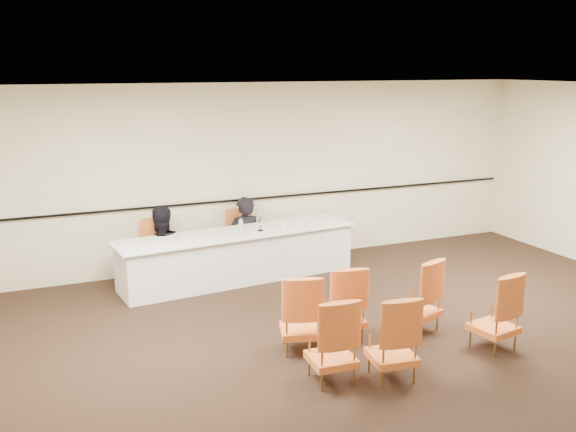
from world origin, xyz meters
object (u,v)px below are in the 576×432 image
object	(u,v)px
panelist_second_chair	(160,250)
water_bottle	(241,226)
aud_chair_front_left	(301,312)
coffee_cup	(284,225)
aud_chair_back_mid	(392,337)
aud_chair_back_left	(332,339)
aud_chair_back_right	(495,310)
panelist_main_chair	(244,239)
panelist_main	(244,245)
aud_chair_front_right	(418,295)
aud_chair_front_mid	(344,302)
panelist_second	(161,257)
microphone	(260,223)
drinking_glass	(241,231)
panel_table	(239,256)

from	to	relation	value
panelist_second_chair	water_bottle	size ratio (longest dim) A/B	4.03
aud_chair_front_left	coffee_cup	bearing A→B (deg)	88.49
coffee_cup	aud_chair_back_mid	bearing A→B (deg)	-94.67
aud_chair_back_left	aud_chair_back_mid	bearing A→B (deg)	-13.97
water_bottle	aud_chair_back_mid	bearing A→B (deg)	-83.26
aud_chair_back_right	aud_chair_back_mid	bearing A→B (deg)	176.28
panelist_main_chair	aud_chair_back_mid	distance (m)	4.32
coffee_cup	panelist_main	bearing A→B (deg)	123.21
panelist_main	water_bottle	size ratio (longest dim) A/B	6.89
aud_chair_front_right	aud_chair_back_right	distance (m)	0.94
aud_chair_front_left	aud_chair_front_mid	world-z (taller)	same
aud_chair_back_right	panelist_second	bearing A→B (deg)	117.15
panelist_main	aud_chair_back_left	world-z (taller)	panelist_main
panelist_main_chair	aud_chair_back_right	world-z (taller)	same
panelist_main	aud_chair_back_right	xyz separation A→B (m)	(1.64, -4.15, 0.10)
panelist_main	panelist_second	size ratio (longest dim) A/B	1.02
panelist_main	microphone	xyz separation A→B (m)	(0.04, -0.66, 0.52)
drinking_glass	aud_chair_front_right	bearing A→B (deg)	-62.05
aud_chair_back_mid	aud_chair_back_left	bearing A→B (deg)	169.58
aud_chair_front_mid	aud_chair_back_right	xyz separation A→B (m)	(1.50, -0.92, 0.00)
panelist_main	panelist_main_chair	bearing A→B (deg)	180.00
panelist_main_chair	panelist_second_chair	distance (m)	1.43
coffee_cup	aud_chair_front_mid	size ratio (longest dim) A/B	0.12
panelist_main_chair	aud_chair_back_left	bearing A→B (deg)	-102.34
microphone	aud_chair_back_right	world-z (taller)	microphone
panel_table	water_bottle	bearing A→B (deg)	-86.08
aud_chair_front_mid	panelist_main_chair	bearing A→B (deg)	102.78
panelist_second	aud_chair_front_right	size ratio (longest dim) A/B	1.68
aud_chair_back_left	panelist_main	bearing A→B (deg)	87.16
aud_chair_back_right	drinking_glass	bearing A→B (deg)	109.13
microphone	coffee_cup	distance (m)	0.41
coffee_cup	water_bottle	bearing A→B (deg)	-178.31
panelist_second	aud_chair_back_mid	xyz separation A→B (m)	(1.56, -4.18, 0.10)
panelist_second	aud_chair_front_mid	bearing A→B (deg)	111.60
panelist_second_chair	aud_chair_back_left	size ratio (longest dim) A/B	1.00
panel_table	panelist_second	distance (m)	1.20
water_bottle	aud_chair_back_left	distance (m)	3.46
aud_chair_front_right	drinking_glass	bearing A→B (deg)	98.20
aud_chair_front_right	panelist_main	bearing A→B (deg)	88.59
coffee_cup	aud_chair_front_mid	xyz separation A→B (m)	(-0.29, -2.56, -0.34)
drinking_glass	coffee_cup	xyz separation A→B (m)	(0.73, 0.05, 0.01)
panelist_second_chair	aud_chair_back_mid	world-z (taller)	same
panel_table	aud_chair_front_right	size ratio (longest dim) A/B	3.99
panelist_main_chair	aud_chair_front_mid	xyz separation A→B (m)	(0.14, -3.22, 0.00)
aud_chair_front_left	aud_chair_back_left	distance (m)	0.81
panel_table	panelist_main	size ratio (longest dim) A/B	2.33
panelist_second	coffee_cup	bearing A→B (deg)	158.90
panelist_second_chair	drinking_glass	size ratio (longest dim) A/B	9.50
aud_chair_front_mid	aud_chair_back_left	distance (m)	1.09
panelist_main_chair	coffee_cup	xyz separation A→B (m)	(0.44, -0.67, 0.34)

